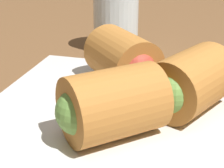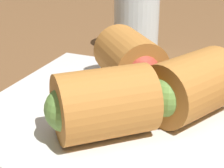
# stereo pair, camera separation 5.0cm
# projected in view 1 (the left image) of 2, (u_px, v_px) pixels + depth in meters

# --- Properties ---
(table_surface) EXTENTS (1.80, 1.40, 0.02)m
(table_surface) POSITION_uv_depth(u_px,v_px,m) (105.00, 116.00, 0.43)
(table_surface) COLOR brown
(table_surface) RESTS_ON ground
(serving_plate) EXTENTS (0.27, 0.27, 0.01)m
(serving_plate) POSITION_uv_depth(u_px,v_px,m) (112.00, 112.00, 0.40)
(serving_plate) COLOR silver
(serving_plate) RESTS_ON table_surface
(roll_front_left) EXTENTS (0.11, 0.10, 0.06)m
(roll_front_left) POSITION_uv_depth(u_px,v_px,m) (188.00, 83.00, 0.38)
(roll_front_left) COLOR #B77533
(roll_front_left) RESTS_ON serving_plate
(roll_front_right) EXTENTS (0.11, 0.10, 0.06)m
(roll_front_right) POSITION_uv_depth(u_px,v_px,m) (125.00, 60.00, 0.44)
(roll_front_right) COLOR #B77533
(roll_front_right) RESTS_ON serving_plate
(roll_back_left) EXTENTS (0.11, 0.11, 0.06)m
(roll_back_left) POSITION_uv_depth(u_px,v_px,m) (108.00, 105.00, 0.33)
(roll_back_left) COLOR #B77533
(roll_back_left) RESTS_ON serving_plate
(drinking_glass) EXTENTS (0.07, 0.07, 0.10)m
(drinking_glass) POSITION_uv_depth(u_px,v_px,m) (116.00, 19.00, 0.60)
(drinking_glass) COLOR silver
(drinking_glass) RESTS_ON table_surface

